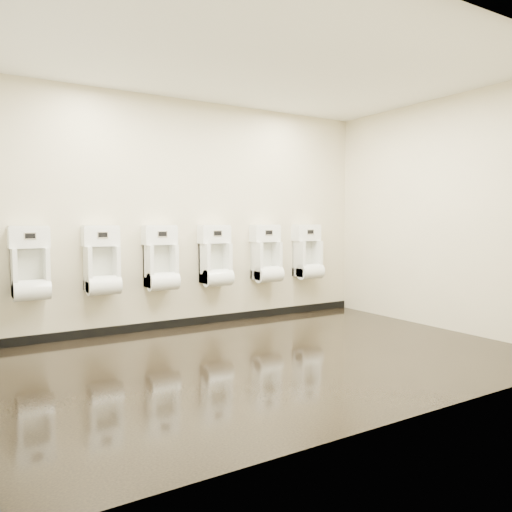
{
  "coord_description": "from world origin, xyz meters",
  "views": [
    {
      "loc": [
        -2.63,
        -3.97,
        1.31
      ],
      "look_at": [
        0.18,
        0.55,
        0.94
      ],
      "focal_mm": 35.0,
      "sensor_mm": 36.0,
      "label": 1
    }
  ],
  "objects_px": {
    "urinal_1": "(102,266)",
    "urinal_3": "(216,260)",
    "urinal_2": "(161,263)",
    "urinal_5": "(308,256)",
    "urinal_0": "(30,269)",
    "urinal_4": "(267,258)"
  },
  "relations": [
    {
      "from": "urinal_0",
      "to": "urinal_5",
      "type": "xyz_separation_m",
      "value": [
        3.61,
        0.0,
        0.0
      ]
    },
    {
      "from": "urinal_4",
      "to": "urinal_5",
      "type": "distance_m",
      "value": 0.7
    },
    {
      "from": "urinal_0",
      "to": "urinal_4",
      "type": "xyz_separation_m",
      "value": [
        2.91,
        0.0,
        0.0
      ]
    },
    {
      "from": "urinal_0",
      "to": "urinal_1",
      "type": "height_order",
      "value": "same"
    },
    {
      "from": "urinal_0",
      "to": "urinal_4",
      "type": "bearing_deg",
      "value": 0.0
    },
    {
      "from": "urinal_1",
      "to": "urinal_2",
      "type": "xyz_separation_m",
      "value": [
        0.69,
        0.0,
        0.0
      ]
    },
    {
      "from": "urinal_1",
      "to": "urinal_3",
      "type": "distance_m",
      "value": 1.42
    },
    {
      "from": "urinal_1",
      "to": "urinal_3",
      "type": "relative_size",
      "value": 1.0
    },
    {
      "from": "urinal_3",
      "to": "urinal_4",
      "type": "xyz_separation_m",
      "value": [
        0.76,
        0.0,
        0.0
      ]
    },
    {
      "from": "urinal_2",
      "to": "urinal_5",
      "type": "height_order",
      "value": "same"
    },
    {
      "from": "urinal_1",
      "to": "urinal_2",
      "type": "height_order",
      "value": "same"
    },
    {
      "from": "urinal_0",
      "to": "urinal_4",
      "type": "distance_m",
      "value": 2.91
    },
    {
      "from": "urinal_5",
      "to": "urinal_1",
      "type": "bearing_deg",
      "value": 180.0
    },
    {
      "from": "urinal_3",
      "to": "urinal_4",
      "type": "height_order",
      "value": "same"
    },
    {
      "from": "urinal_2",
      "to": "urinal_4",
      "type": "xyz_separation_m",
      "value": [
        1.49,
        0.0,
        0.0
      ]
    },
    {
      "from": "urinal_1",
      "to": "urinal_5",
      "type": "relative_size",
      "value": 1.0
    },
    {
      "from": "urinal_2",
      "to": "urinal_3",
      "type": "height_order",
      "value": "same"
    },
    {
      "from": "urinal_0",
      "to": "urinal_5",
      "type": "height_order",
      "value": "same"
    },
    {
      "from": "urinal_0",
      "to": "urinal_2",
      "type": "xyz_separation_m",
      "value": [
        1.42,
        0.0,
        0.0
      ]
    },
    {
      "from": "urinal_1",
      "to": "urinal_4",
      "type": "distance_m",
      "value": 2.18
    },
    {
      "from": "urinal_0",
      "to": "urinal_3",
      "type": "height_order",
      "value": "same"
    },
    {
      "from": "urinal_4",
      "to": "urinal_5",
      "type": "relative_size",
      "value": 1.0
    }
  ]
}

